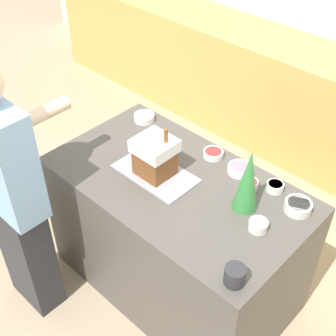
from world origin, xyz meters
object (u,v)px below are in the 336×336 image
object	(u,v)px
candy_bowl_center_rear	(144,117)
mug	(235,275)
candy_bowl_far_left	(250,184)
gingerbread_house	(155,156)
candy_bowl_near_tray_right	(240,169)
candy_bowl_behind_tray	(213,153)
candy_bowl_beside_tree	(298,206)
candy_bowl_near_tray_left	(275,186)
decorative_tree	(248,180)
candy_bowl_far_right	(258,225)
person	(13,198)
baking_tray	(155,173)

from	to	relation	value
candy_bowl_center_rear	mug	xyz separation A→B (m)	(1.18, -0.61, 0.02)
candy_bowl_far_left	gingerbread_house	bearing A→B (deg)	-149.80
candy_bowl_near_tray_right	gingerbread_house	bearing A→B (deg)	-134.73
candy_bowl_near_tray_right	candy_bowl_behind_tray	world-z (taller)	candy_bowl_near_tray_right
candy_bowl_beside_tree	candy_bowl_near_tray_left	xyz separation A→B (m)	(-0.17, 0.05, -0.00)
decorative_tree	candy_bowl_far_right	xyz separation A→B (m)	(0.14, -0.08, -0.15)
mug	person	size ratio (longest dim) A/B	0.06
decorative_tree	candy_bowl_near_tray_right	bearing A→B (deg)	132.05
gingerbread_house	candy_bowl_behind_tray	bearing A→B (deg)	69.02
candy_bowl_center_rear	candy_bowl_near_tray_left	bearing A→B (deg)	0.98
baking_tray	gingerbread_house	bearing A→B (deg)	31.35
baking_tray	decorative_tree	bearing A→B (deg)	14.20
candy_bowl_beside_tree	mug	bearing A→B (deg)	-86.55
decorative_tree	person	distance (m)	1.24
person	candy_bowl_near_tray_left	bearing A→B (deg)	44.64
candy_bowl_behind_tray	person	size ratio (longest dim) A/B	0.07
person	decorative_tree	bearing A→B (deg)	38.93
candy_bowl_center_rear	mug	bearing A→B (deg)	-27.17
candy_bowl_center_rear	candy_bowl_far_right	world-z (taller)	candy_bowl_far_right
mug	person	xyz separation A→B (m)	(-1.20, -0.36, -0.08)
candy_bowl_far_right	person	world-z (taller)	person
person	candy_bowl_beside_tree	bearing A→B (deg)	38.66
baking_tray	candy_bowl_center_rear	distance (m)	0.53
candy_bowl_center_rear	candy_bowl_far_right	xyz separation A→B (m)	(1.08, -0.28, 0.00)
candy_bowl_behind_tray	mug	world-z (taller)	mug
gingerbread_house	candy_bowl_far_right	xyz separation A→B (m)	(0.66, 0.05, -0.10)
candy_bowl_near_tray_left	candy_bowl_behind_tray	bearing A→B (deg)	-179.88
candy_bowl_beside_tree	candy_bowl_behind_tray	bearing A→B (deg)	175.24
candy_bowl_far_left	candy_bowl_center_rear	bearing A→B (deg)	175.77
baking_tray	candy_bowl_far_left	xyz separation A→B (m)	(0.45, 0.26, 0.02)
decorative_tree	candy_bowl_behind_tray	bearing A→B (deg)	150.99
candy_bowl_beside_tree	gingerbread_house	bearing A→B (deg)	-158.06
decorative_tree	mug	bearing A→B (deg)	-59.00
baking_tray	candy_bowl_beside_tree	bearing A→B (deg)	21.94
candy_bowl_near_tray_right	person	bearing A→B (deg)	-128.33
person	candy_bowl_far_left	bearing A→B (deg)	45.41
baking_tray	gingerbread_house	distance (m)	0.12
candy_bowl_center_rear	candy_bowl_near_tray_left	size ratio (longest dim) A/B	1.42
baking_tray	candy_bowl_near_tray_left	size ratio (longest dim) A/B	4.98
baking_tray	mug	xyz separation A→B (m)	(0.76, -0.28, 0.04)
gingerbread_house	candy_bowl_center_rear	size ratio (longest dim) A/B	2.30
candy_bowl_far_right	gingerbread_house	bearing A→B (deg)	-175.84
candy_bowl_behind_tray	candy_bowl_far_left	xyz separation A→B (m)	(0.32, -0.08, 0.01)
candy_bowl_behind_tray	candy_bowl_far_right	distance (m)	0.60
mug	candy_bowl_behind_tray	bearing A→B (deg)	135.28
candy_bowl_near_tray_right	candy_bowl_behind_tray	bearing A→B (deg)	177.49
person	candy_bowl_behind_tray	bearing A→B (deg)	59.84
gingerbread_house	decorative_tree	xyz separation A→B (m)	(0.51, 0.13, 0.05)
candy_bowl_far_right	person	distance (m)	1.29
candy_bowl_far_left	mug	distance (m)	0.63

